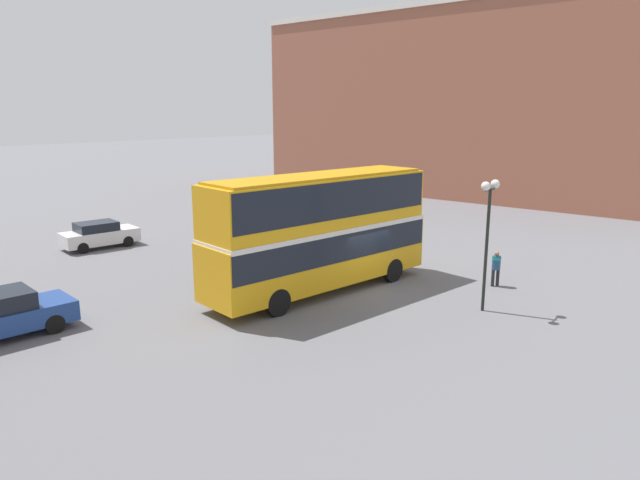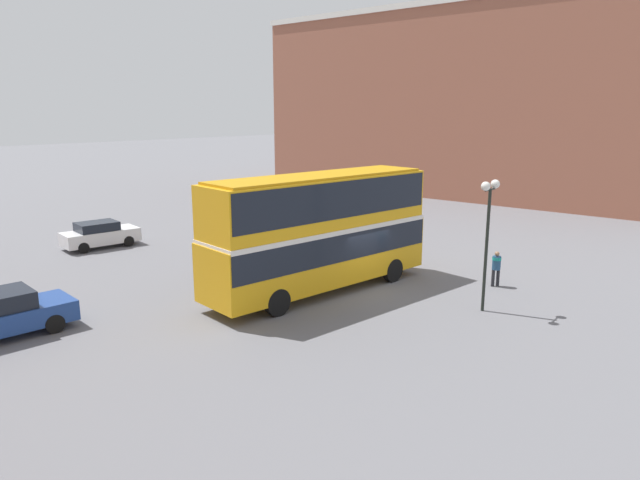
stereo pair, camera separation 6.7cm
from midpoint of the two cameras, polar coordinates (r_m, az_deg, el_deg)
ground_plane at (r=24.76m, az=4.24°, el=-4.91°), size 240.00×240.00×0.00m
building_row_right at (r=54.89m, az=14.70°, el=13.16°), size 10.97×39.78×16.51m
double_decker_bus at (r=23.68m, az=-0.08°, el=1.43°), size 10.83×3.99×4.98m
pedestrian_foreground at (r=25.99m, az=17.13°, el=-2.39°), size 0.54×0.54×1.57m
parked_car_kerb_near at (r=34.26m, az=-21.27°, el=0.51°), size 4.27×2.35×1.47m
street_lamp_twin_globe at (r=22.05m, az=16.42°, el=2.34°), size 1.18×0.34×5.03m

